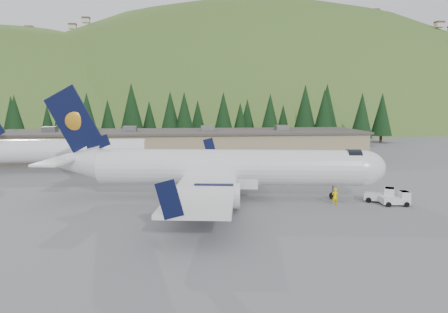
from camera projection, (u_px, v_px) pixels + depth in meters
ground at (230, 198)px, 49.26m from camera, size 600.00×600.00×0.00m
airliner at (220, 168)px, 48.88m from camera, size 38.37×36.16×12.74m
second_airliner at (54, 150)px, 67.97m from camera, size 27.50×11.00×10.05m
baggage_tug_a at (398, 199)px, 45.84m from camera, size 2.95×1.95×1.50m
baggage_tug_b at (382, 196)px, 47.24m from camera, size 3.42×2.89×1.63m
terminal_building at (182, 143)px, 85.90m from camera, size 71.00×17.00×6.10m
ramp_worker at (335, 197)px, 45.85m from camera, size 0.68×0.46×1.84m
tree_line at (197, 115)px, 108.51m from camera, size 113.71×17.50×14.38m
hills at (276, 254)px, 269.79m from camera, size 614.00×330.00×300.00m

